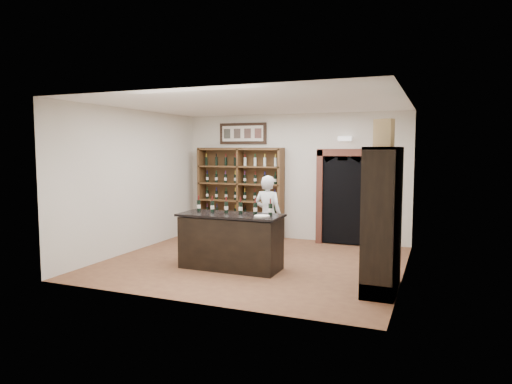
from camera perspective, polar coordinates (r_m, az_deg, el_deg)
floor at (r=8.89m, az=-0.32°, el=-8.72°), size 5.50×5.50×0.00m
ceiling at (r=8.66m, az=-0.33°, el=10.91°), size 5.50×5.50×0.00m
wall_back at (r=10.99m, az=4.64°, el=1.90°), size 5.50×0.04×3.00m
wall_left at (r=10.02m, az=-15.04°, el=1.39°), size 0.04×5.00×3.00m
wall_right at (r=8.02m, az=18.18°, el=0.35°), size 0.04×5.00×3.00m
wine_shelf at (r=11.32m, az=-1.91°, el=-0.01°), size 2.20×0.38×2.20m
framed_picture at (r=11.41m, az=-1.66°, el=7.32°), size 1.25×0.04×0.52m
arched_doorway at (r=10.55m, az=10.84°, el=-0.30°), size 1.17×0.35×2.17m
emergency_light at (r=10.59m, az=11.06°, el=6.56°), size 0.30×0.10×0.10m
tasting_counter at (r=8.32m, az=-3.18°, el=-6.22°), size 1.88×0.78×1.00m
counter_bottle_0 at (r=8.65m, az=-7.18°, el=-1.68°), size 0.07×0.07×0.30m
counter_bottle_1 at (r=8.52m, az=-5.49°, el=-1.78°), size 0.07×0.07×0.30m
counter_bottle_2 at (r=8.39m, az=-3.74°, el=-1.88°), size 0.07×0.07×0.30m
counter_bottle_3 at (r=8.27m, az=-1.94°, el=-1.97°), size 0.07×0.07×0.30m
counter_bottle_4 at (r=8.16m, az=-0.09°, el=-2.07°), size 0.07×0.07×0.30m
counter_bottle_5 at (r=8.05m, az=1.81°, el=-2.17°), size 0.07×0.07×0.30m
side_cabinet at (r=7.25m, az=15.73°, el=-6.05°), size 0.48×1.20×2.20m
shopkeeper at (r=9.32m, az=1.50°, el=-2.93°), size 0.64×0.45×1.64m
plate at (r=7.89m, az=0.74°, el=-3.04°), size 0.27×0.27×0.02m
wine_crate at (r=7.35m, az=15.68°, el=7.11°), size 0.33×0.23×0.43m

